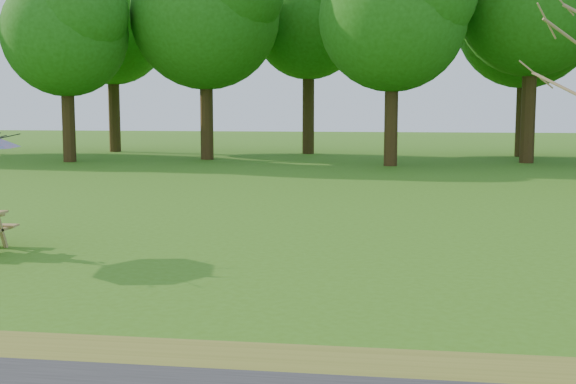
# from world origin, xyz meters

# --- Properties ---
(ground) EXTENTS (120.00, 120.00, 0.00)m
(ground) POSITION_xyz_m (0.00, 0.00, 0.00)
(ground) COLOR #3D7015
(ground) RESTS_ON ground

